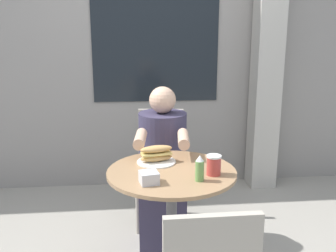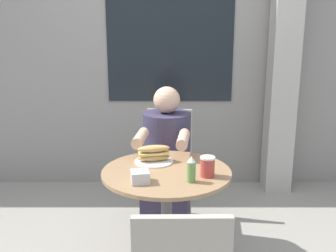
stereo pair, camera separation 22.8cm
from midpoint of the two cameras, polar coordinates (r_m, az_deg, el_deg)
The scene contains 9 objects.
storefront_wall at distance 3.65m, azimuth -4.13°, elevation 12.86°, with size 8.00×0.09×2.80m.
lattice_pillar at distance 3.66m, azimuth 12.46°, elevation 9.39°, with size 0.24×0.24×2.40m.
cafe_table at distance 2.22m, azimuth -2.47°, elevation -11.24°, with size 0.71×0.71×0.73m.
diner_chair at distance 3.04m, azimuth -3.20°, elevation -4.33°, with size 0.42×0.42×0.87m.
seated_diner at distance 2.73m, azimuth -3.15°, elevation -7.49°, with size 0.38×0.60×1.11m.
sandwich_on_plate at distance 2.26m, azimuth -4.60°, elevation -4.35°, with size 0.22×0.22×0.10m.
drink_cup at distance 2.07m, azimuth 3.54°, elevation -5.73°, with size 0.08×0.08×0.11m.
napkin_box at distance 1.98m, azimuth -6.10°, elevation -7.52°, with size 0.11×0.11×0.06m.
condiment_bottle at distance 1.99m, azimuth 1.34°, elevation -6.25°, with size 0.04×0.04×0.14m.
Camera 1 is at (-0.22, -2.00, 1.49)m, focal length 42.00 mm.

